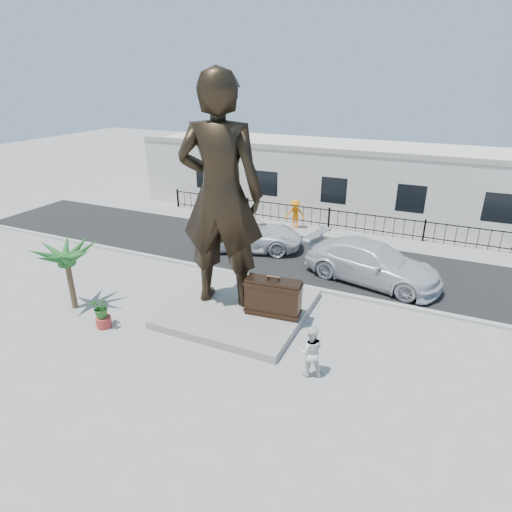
# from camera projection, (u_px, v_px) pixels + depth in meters

# --- Properties ---
(ground) EXTENTS (100.00, 100.00, 0.00)m
(ground) POSITION_uv_depth(u_px,v_px,m) (233.00, 333.00, 15.66)
(ground) COLOR #9E9991
(ground) RESTS_ON ground
(street) EXTENTS (40.00, 7.00, 0.01)m
(street) POSITION_uv_depth(u_px,v_px,m) (303.00, 256.00, 22.36)
(street) COLOR black
(street) RESTS_ON ground
(curb) EXTENTS (40.00, 0.25, 0.12)m
(curb) POSITION_uv_depth(u_px,v_px,m) (279.00, 282.00, 19.40)
(curb) COLOR #A5A399
(curb) RESTS_ON ground
(far_sidewalk) EXTENTS (40.00, 2.50, 0.02)m
(far_sidewalk) POSITION_uv_depth(u_px,v_px,m) (325.00, 232.00, 25.71)
(far_sidewalk) COLOR #9E9991
(far_sidewalk) RESTS_ON ground
(plinth) EXTENTS (5.20, 5.20, 0.30)m
(plinth) POSITION_uv_depth(u_px,v_px,m) (239.00, 308.00, 17.05)
(plinth) COLOR gray
(plinth) RESTS_ON ground
(fence) EXTENTS (22.00, 0.10, 1.20)m
(fence) POSITION_uv_depth(u_px,v_px,m) (329.00, 219.00, 26.15)
(fence) COLOR black
(fence) RESTS_ON ground
(building) EXTENTS (28.00, 7.00, 4.40)m
(building) POSITION_uv_depth(u_px,v_px,m) (347.00, 179.00, 29.04)
(building) COLOR silver
(building) RESTS_ON ground
(statue) EXTENTS (3.54, 2.70, 8.73)m
(statue) POSITION_uv_depth(u_px,v_px,m) (221.00, 195.00, 15.70)
(statue) COLOR black
(statue) RESTS_ON plinth
(suitcase) EXTENTS (2.12, 0.86, 1.46)m
(suitcase) POSITION_uv_depth(u_px,v_px,m) (273.00, 297.00, 16.04)
(suitcase) COLOR black
(suitcase) RESTS_ON plinth
(tourist) EXTENTS (1.02, 0.92, 1.73)m
(tourist) POSITION_uv_depth(u_px,v_px,m) (310.00, 351.00, 13.19)
(tourist) COLOR white
(tourist) RESTS_ON ground
(car_white) EXTENTS (6.25, 4.26, 1.59)m
(car_white) POSITION_uv_depth(u_px,v_px,m) (249.00, 234.00, 23.01)
(car_white) COLOR silver
(car_white) RESTS_ON street
(car_silver) EXTENTS (6.55, 3.73, 1.79)m
(car_silver) POSITION_uv_depth(u_px,v_px,m) (372.00, 263.00, 19.30)
(car_silver) COLOR silver
(car_silver) RESTS_ON street
(worker) EXTENTS (1.25, 0.83, 1.81)m
(worker) POSITION_uv_depth(u_px,v_px,m) (295.00, 214.00, 25.96)
(worker) COLOR orange
(worker) RESTS_ON far_sidewalk
(palm_tree) EXTENTS (1.80, 1.80, 3.20)m
(palm_tree) POSITION_uv_depth(u_px,v_px,m) (76.00, 307.00, 17.39)
(palm_tree) COLOR #1E5420
(palm_tree) RESTS_ON ground
(planter) EXTENTS (0.56, 0.56, 0.40)m
(planter) POSITION_uv_depth(u_px,v_px,m) (104.00, 322.00, 15.99)
(planter) COLOR #B1352E
(planter) RESTS_ON ground
(shrub) EXTENTS (0.77, 0.67, 0.84)m
(shrub) POSITION_uv_depth(u_px,v_px,m) (101.00, 308.00, 15.75)
(shrub) COLOR #286521
(shrub) RESTS_ON planter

